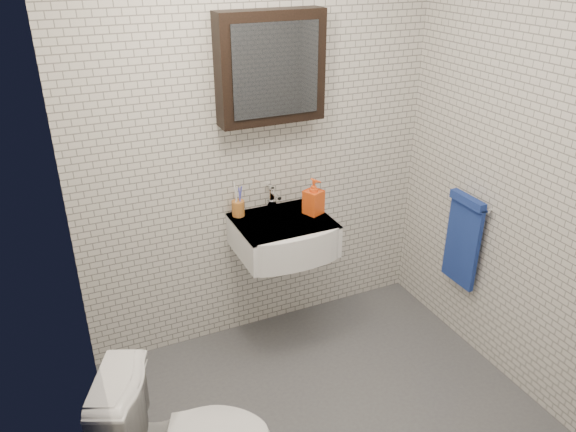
# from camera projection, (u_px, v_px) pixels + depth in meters

# --- Properties ---
(ground) EXTENTS (2.20, 2.00, 0.01)m
(ground) POSITION_uv_depth(u_px,v_px,m) (334.00, 422.00, 3.00)
(ground) COLOR #4A4C52
(ground) RESTS_ON ground
(room_shell) EXTENTS (2.22, 2.02, 2.51)m
(room_shell) POSITION_uv_depth(u_px,v_px,m) (347.00, 166.00, 2.35)
(room_shell) COLOR silver
(room_shell) RESTS_ON ground
(washbasin) EXTENTS (0.55, 0.50, 0.20)m
(washbasin) POSITION_uv_depth(u_px,v_px,m) (286.00, 237.00, 3.28)
(washbasin) COLOR white
(washbasin) RESTS_ON room_shell
(faucet) EXTENTS (0.06, 0.20, 0.15)m
(faucet) POSITION_uv_depth(u_px,v_px,m) (272.00, 199.00, 3.37)
(faucet) COLOR silver
(faucet) RESTS_ON washbasin
(mirror_cabinet) EXTENTS (0.60, 0.15, 0.60)m
(mirror_cabinet) POSITION_uv_depth(u_px,v_px,m) (271.00, 68.00, 3.03)
(mirror_cabinet) COLOR black
(mirror_cabinet) RESTS_ON room_shell
(towel_rail) EXTENTS (0.09, 0.30, 0.58)m
(towel_rail) POSITION_uv_depth(u_px,v_px,m) (463.00, 237.00, 3.36)
(towel_rail) COLOR silver
(towel_rail) RESTS_ON room_shell
(toothbrush_cup) EXTENTS (0.10, 0.10, 0.21)m
(toothbrush_cup) POSITION_uv_depth(u_px,v_px,m) (238.00, 208.00, 3.31)
(toothbrush_cup) COLOR #B76E2D
(toothbrush_cup) RESTS_ON washbasin
(soap_bottle) EXTENTS (0.13, 0.13, 0.22)m
(soap_bottle) POSITION_uv_depth(u_px,v_px,m) (314.00, 196.00, 3.31)
(soap_bottle) COLOR orange
(soap_bottle) RESTS_ON washbasin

